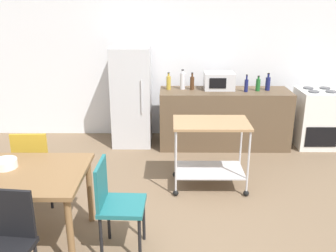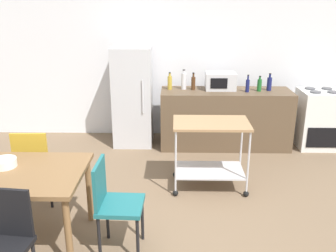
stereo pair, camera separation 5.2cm
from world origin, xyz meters
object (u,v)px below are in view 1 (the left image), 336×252
object	(u,v)px
refrigerator	(132,97)
bottle_hot_sauce	(268,83)
microwave	(219,81)
bottle_wine	(192,83)
stove_oven	(316,118)
kitchen_cart	(210,144)
bottle_sesame_oil	(258,85)
bottle_olive_oil	(169,82)
fruit_bowl	(5,164)
chair_mustard	(35,162)
bottle_sparkling_water	(246,85)
bottle_soy_sauce	(183,81)
chair_teal	(115,201)
chair_black	(5,242)
dining_table	(3,180)

from	to	relation	value
refrigerator	bottle_hot_sauce	size ratio (longest dim) A/B	5.85
refrigerator	microwave	size ratio (longest dim) A/B	3.37
bottle_hot_sauce	bottle_wine	bearing A→B (deg)	178.40
stove_oven	bottle_wine	xyz separation A→B (m)	(-1.96, 0.04, 0.56)
kitchen_cart	bottle_sesame_oil	distance (m)	1.66
refrigerator	bottle_olive_oil	bearing A→B (deg)	-3.08
microwave	fruit_bowl	size ratio (longest dim) A/B	2.11
bottle_hot_sauce	fruit_bowl	xyz separation A→B (m)	(-3.01, -2.48, -0.22)
kitchen_cart	bottle_sesame_oil	bearing A→B (deg)	58.33
bottle_wine	bottle_hot_sauce	world-z (taller)	same
chair_mustard	bottle_sesame_oil	xyz separation A→B (m)	(2.83, 1.81, 0.48)
chair_mustard	refrigerator	size ratio (longest dim) A/B	0.57
bottle_sparkling_water	refrigerator	bearing A→B (deg)	174.26
chair_mustard	bottle_wine	bearing A→B (deg)	-136.19
bottle_soy_sauce	bottle_wine	bearing A→B (deg)	-10.89
chair_teal	chair_mustard	world-z (taller)	same
bottle_wine	fruit_bowl	xyz separation A→B (m)	(-1.86, -2.51, -0.22)
chair_black	kitchen_cart	size ratio (longest dim) A/B	0.98
refrigerator	fruit_bowl	bearing A→B (deg)	-109.65
bottle_sparkling_water	bottle_hot_sauce	xyz separation A→B (m)	(0.35, 0.10, 0.01)
kitchen_cart	fruit_bowl	world-z (taller)	kitchen_cart
dining_table	bottle_wine	xyz separation A→B (m)	(1.85, 2.61, 0.34)
chair_black	bottle_sesame_oil	size ratio (longest dim) A/B	3.82
chair_black	bottle_olive_oil	size ratio (longest dim) A/B	3.35
bottle_olive_oil	dining_table	bearing A→B (deg)	-119.57
bottle_soy_sauce	dining_table	bearing A→B (deg)	-122.84
dining_table	microwave	world-z (taller)	microwave
chair_black	bottle_hot_sauce	xyz separation A→B (m)	(2.72, 3.27, 0.49)
bottle_sparkling_water	chair_teal	bearing A→B (deg)	-122.38
bottle_wine	bottle_sesame_oil	bearing A→B (deg)	-4.33
refrigerator	bottle_hot_sauce	world-z (taller)	refrigerator
kitchen_cart	bottle_sparkling_water	size ratio (longest dim) A/B	3.48
kitchen_cart	dining_table	bearing A→B (deg)	-149.77
bottle_sparkling_water	fruit_bowl	distance (m)	3.58
dining_table	bottle_soy_sauce	bearing A→B (deg)	57.16
kitchen_cart	stove_oven	bearing A→B (deg)	37.93
chair_teal	stove_oven	world-z (taller)	stove_oven
chair_black	chair_teal	bearing A→B (deg)	45.25
bottle_soy_sauce	bottle_sesame_oil	distance (m)	1.15
microwave	bottle_sparkling_water	bearing A→B (deg)	-23.53
kitchen_cart	fruit_bowl	bearing A→B (deg)	-151.97
refrigerator	bottle_sesame_oil	world-z (taller)	refrigerator
bottle_olive_oil	bottle_hot_sauce	size ratio (longest dim) A/B	1.00
chair_black	bottle_wine	world-z (taller)	bottle_wine
stove_oven	bottle_soy_sauce	distance (m)	2.18
microwave	bottle_sparkling_water	xyz separation A→B (m)	(0.39, -0.17, -0.03)
chair_teal	bottle_sesame_oil	bearing A→B (deg)	-32.74
chair_mustard	stove_oven	world-z (taller)	stove_oven
bottle_wine	fruit_bowl	world-z (taller)	bottle_wine
dining_table	kitchen_cart	bearing A→B (deg)	30.23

